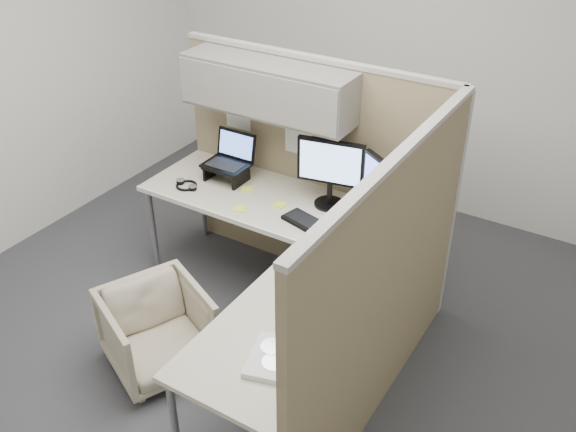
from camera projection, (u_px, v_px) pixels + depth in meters
The scene contains 19 objects.
ground at pixel (255, 339), 4.20m from camera, with size 4.50×4.50×0.00m, color #35363A.
partition_back at pixel (293, 133), 4.31m from camera, with size 2.00×0.36×1.63m.
partition_right at pixel (387, 291), 3.32m from camera, with size 0.07×2.03×1.63m.
desk at pixel (281, 249), 3.87m from camera, with size 2.00×1.98×0.73m.
office_chair at pixel (157, 328), 3.85m from camera, with size 0.58×0.54×0.59m, color #BAB594.
monitor_left at pixel (330, 168), 4.09m from camera, with size 0.44×0.20×0.47m.
monitor_right at pixel (385, 192), 3.82m from camera, with size 0.39×0.27×0.47m.
laptop_station at pixel (229, 163), 4.48m from camera, with size 0.31×0.27×0.32m.
keyboard at pixel (313, 226), 3.99m from camera, with size 0.44×0.15×0.02m, color black.
mouse at pixel (341, 243), 3.82m from camera, with size 0.10×0.06×0.04m, color black.
travel_mug at pixel (353, 206), 4.05m from camera, with size 0.08×0.08×0.18m.
soda_can_green at pixel (388, 255), 3.64m from camera, with size 0.07×0.07×0.12m, color #1E3FA5.
soda_can_silver at pixel (371, 226), 3.90m from camera, with size 0.07×0.07×0.12m, color #1E3FA5.
sticky_note_c at pixel (247, 189), 4.41m from camera, with size 0.08×0.08×0.01m, color #E6F13F.
sticky_note_a at pixel (240, 209), 4.18m from camera, with size 0.08×0.08×0.01m, color #E6F13F.
sticky_note_d at pixel (280, 205), 4.23m from camera, with size 0.08×0.08×0.01m, color #E6F13F.
headphones at pixel (186, 185), 4.43m from camera, with size 0.18×0.17×0.03m.
paper_stack at pixel (274, 358), 3.01m from camera, with size 0.30×0.35×0.03m.
desk_clock at pixel (323, 301), 3.32m from camera, with size 0.06×0.10×0.09m.
Camera 1 is at (1.83, -2.56, 2.90)m, focal length 40.00 mm.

